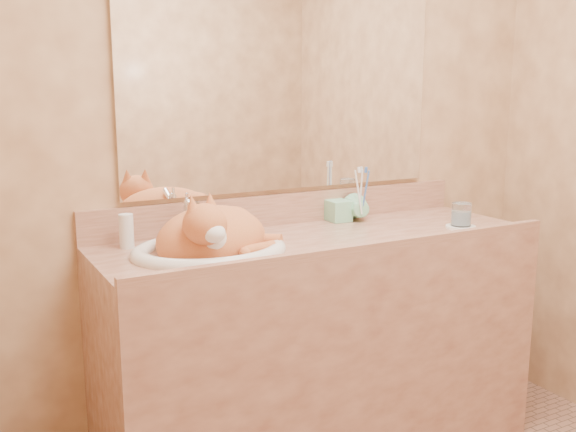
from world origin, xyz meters
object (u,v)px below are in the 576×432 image
soap_dispenser (345,200)px  toothbrush_cup (362,211)px  sink_basin (209,229)px  cat (213,232)px  vanity_counter (321,349)px  water_glass (461,214)px

soap_dispenser → toothbrush_cup: soap_dispenser is taller
toothbrush_cup → sink_basin: bearing=-167.8°
toothbrush_cup → cat: bearing=-168.5°
sink_basin → toothbrush_cup: bearing=1.3°
vanity_counter → toothbrush_cup: bearing=26.5°
sink_basin → water_glass: (0.97, -0.11, -0.02)m
water_glass → cat: bearing=172.7°
toothbrush_cup → vanity_counter: bearing=-153.5°
sink_basin → toothbrush_cup: sink_basin is taller
soap_dispenser → sink_basin: bearing=-161.9°
vanity_counter → cat: bearing=-179.0°
toothbrush_cup → water_glass: 0.38m
vanity_counter → water_glass: (0.54, -0.13, 0.48)m
vanity_counter → water_glass: water_glass is taller
soap_dispenser → toothbrush_cup: size_ratio=1.78×
sink_basin → soap_dispenser: size_ratio=2.66×
vanity_counter → cat: size_ratio=4.05×
sink_basin → toothbrush_cup: 0.72m
sink_basin → cat: bearing=24.7°
sink_basin → cat: size_ratio=1.26×
vanity_counter → soap_dispenser: soap_dispenser is taller
vanity_counter → toothbrush_cup: (0.26, 0.13, 0.47)m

